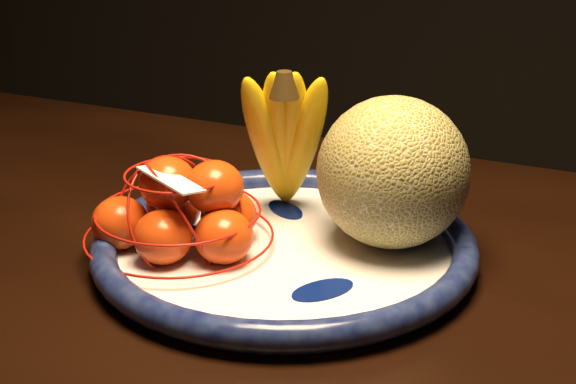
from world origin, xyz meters
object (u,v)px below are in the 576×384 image
(fruit_bowl, at_px, (285,247))
(dining_table, at_px, (155,316))
(cantaloupe, at_px, (393,172))
(banana_bunch, at_px, (285,133))
(mandarin_bag, at_px, (183,214))

(fruit_bowl, bearing_deg, dining_table, -168.53)
(cantaloupe, xyz_separation_m, banana_bunch, (-0.12, 0.04, 0.02))
(dining_table, bearing_deg, mandarin_bag, -2.59)
(banana_bunch, relative_size, mandarin_bag, 0.86)
(dining_table, bearing_deg, cantaloupe, 22.66)
(banana_bunch, height_order, mandarin_bag, banana_bunch)
(cantaloupe, distance_m, banana_bunch, 0.13)
(dining_table, distance_m, mandarin_bag, 0.13)
(fruit_bowl, relative_size, mandarin_bag, 1.85)
(dining_table, relative_size, cantaloupe, 9.78)
(dining_table, height_order, fruit_bowl, fruit_bowl)
(dining_table, height_order, banana_bunch, banana_bunch)
(fruit_bowl, distance_m, cantaloupe, 0.13)
(fruit_bowl, bearing_deg, banana_bunch, 109.56)
(banana_bunch, distance_m, mandarin_bag, 0.14)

